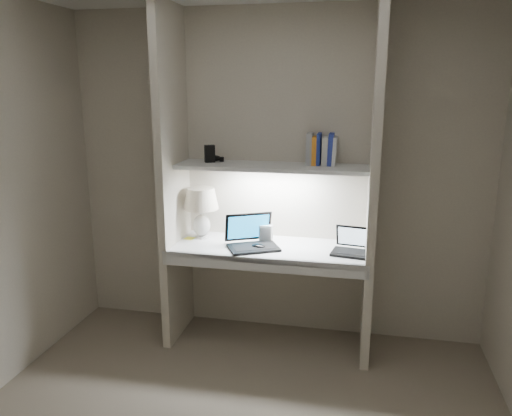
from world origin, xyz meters
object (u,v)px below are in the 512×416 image
(table_lamp, at_px, (201,204))
(book_row, at_px, (321,150))
(laptop_main, at_px, (252,240))
(laptop_netbook, at_px, (353,247))
(speaker, at_px, (266,233))

(table_lamp, xyz_separation_m, book_row, (0.90, 0.07, 0.44))
(book_row, bearing_deg, laptop_main, -156.19)
(table_lamp, distance_m, laptop_netbook, 1.20)
(speaker, relative_size, book_row, 0.58)
(laptop_main, bearing_deg, table_lamp, 134.65)
(laptop_main, xyz_separation_m, speaker, (0.08, 0.14, 0.01))
(table_lamp, bearing_deg, book_row, 4.61)
(table_lamp, height_order, laptop_netbook, table_lamp)
(table_lamp, bearing_deg, laptop_netbook, -6.10)
(laptop_netbook, bearing_deg, table_lamp, -176.85)
(laptop_netbook, bearing_deg, book_row, 152.28)
(speaker, bearing_deg, laptop_main, -121.19)
(laptop_netbook, xyz_separation_m, book_row, (-0.26, 0.20, 0.66))
(laptop_main, distance_m, book_row, 0.83)
(laptop_main, bearing_deg, speaker, 31.44)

